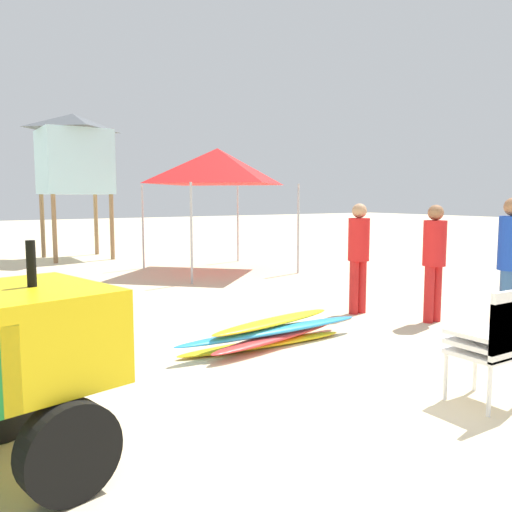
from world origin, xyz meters
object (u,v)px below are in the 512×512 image
stacked_plastic_chairs (494,337)px  lifeguard_near_left (434,255)px  lifeguard_near_center (511,257)px  lifeguard_near_right (359,251)px  popup_canopy (218,166)px  lifeguard_tower (74,154)px  surfboard_pile (273,333)px

stacked_plastic_chairs → lifeguard_near_left: (2.08, 2.29, 0.35)m
lifeguard_near_center → lifeguard_near_right: size_ratio=1.05×
popup_canopy → lifeguard_tower: (-2.18, 4.47, 0.49)m
stacked_plastic_chairs → lifeguard_tower: lifeguard_tower is taller
stacked_plastic_chairs → lifeguard_tower: 13.22m
stacked_plastic_chairs → lifeguard_near_left: bearing=47.8°
lifeguard_near_center → lifeguard_near_left: bearing=99.0°
lifeguard_near_left → popup_canopy: (-0.04, 6.24, 1.53)m
lifeguard_near_left → popup_canopy: popup_canopy is taller
popup_canopy → surfboard_pile: bearing=-113.1°
lifeguard_near_center → popup_canopy: 7.43m
surfboard_pile → popup_canopy: bearing=66.9°
lifeguard_near_left → lifeguard_near_center: lifeguard_near_center is taller
stacked_plastic_chairs → popup_canopy: (2.04, 8.53, 1.88)m
lifeguard_near_center → lifeguard_tower: 12.15m
lifeguard_tower → lifeguard_near_center: bearing=-78.5°
stacked_plastic_chairs → lifeguard_near_center: size_ratio=0.58×
stacked_plastic_chairs → lifeguard_near_center: 2.61m
surfboard_pile → lifeguard_near_left: lifeguard_near_left is taller
popup_canopy → lifeguard_tower: 5.00m
lifeguard_near_right → lifeguard_tower: bearing=100.1°
popup_canopy → lifeguard_tower: bearing=116.0°
stacked_plastic_chairs → surfboard_pile: stacked_plastic_chairs is taller
lifeguard_near_right → popup_canopy: (0.46, 5.25, 1.52)m
lifeguard_near_center → popup_canopy: size_ratio=0.61×
popup_canopy → lifeguard_tower: size_ratio=0.71×
stacked_plastic_chairs → lifeguard_near_left: lifeguard_near_left is taller
lifeguard_near_left → popup_canopy: 6.43m
stacked_plastic_chairs → surfboard_pile: 2.61m
surfboard_pile → lifeguard_tower: lifeguard_tower is taller
surfboard_pile → lifeguard_tower: bearing=87.9°
lifeguard_tower → surfboard_pile: bearing=-92.1°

